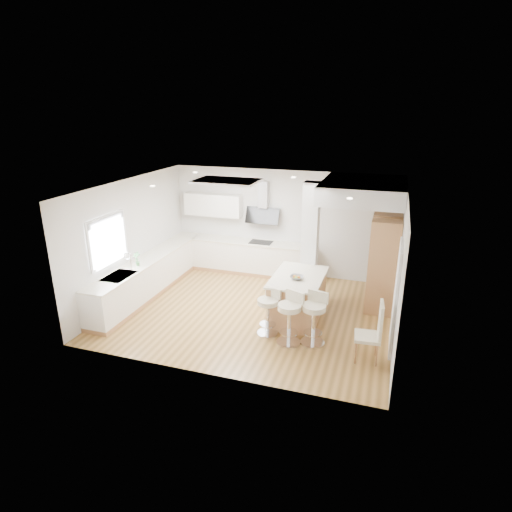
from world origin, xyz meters
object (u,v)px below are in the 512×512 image
at_px(bar_stool_a, 269,309).
at_px(bar_stool_b, 290,315).
at_px(bar_stool_c, 314,316).
at_px(peninsula, 298,297).
at_px(dining_chair, 374,330).

distance_m(bar_stool_a, bar_stool_b, 0.53).
relative_size(bar_stool_b, bar_stool_c, 1.00).
bearing_deg(peninsula, dining_chair, -35.96).
distance_m(bar_stool_a, bar_stool_c, 0.93).
xyz_separation_m(peninsula, bar_stool_c, (0.53, -0.95, 0.10)).
distance_m(bar_stool_b, bar_stool_c, 0.46).
distance_m(peninsula, bar_stool_c, 1.09).
distance_m(bar_stool_b, dining_chair, 1.56).
bearing_deg(peninsula, bar_stool_c, -60.20).
relative_size(bar_stool_a, bar_stool_c, 0.93).
height_order(bar_stool_a, bar_stool_c, bar_stool_c).
bearing_deg(bar_stool_b, dining_chair, 17.34).
xyz_separation_m(peninsula, bar_stool_b, (0.09, -1.08, 0.10)).
bearing_deg(peninsula, bar_stool_b, -84.62).
bearing_deg(bar_stool_a, dining_chair, 14.94).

